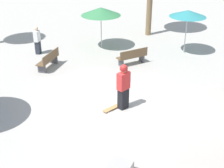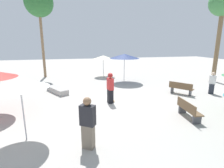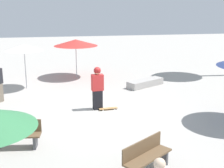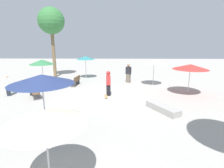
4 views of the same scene
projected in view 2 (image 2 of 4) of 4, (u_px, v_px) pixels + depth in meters
ground_plane at (118, 100)px, 11.04m from camera, size 60.00×60.00×0.00m
skater_main at (110, 87)px, 10.25m from camera, size 0.52×0.34×1.82m
skateboard at (111, 99)px, 10.90m from camera, size 0.82×0.28×0.07m
concrete_ledge at (57, 90)px, 12.54m from camera, size 2.22×1.62×0.37m
bench_near at (181, 88)px, 12.14m from camera, size 1.55×1.30×0.85m
bench_far at (188, 110)px, 8.25m from camera, size 1.64×0.63×0.85m
shade_umbrella_white at (20, 83)px, 6.00m from camera, size 1.96×1.96×2.32m
shade_umbrella_navy at (124, 56)px, 15.60m from camera, size 2.68×2.68×2.55m
shade_umbrella_cream at (103, 57)px, 18.31m from camera, size 2.11×2.11×2.22m
palm_tree_right at (223, 5)px, 14.78m from camera, size 2.33×2.33×8.05m
palm_tree_center_left at (39, 3)px, 16.75m from camera, size 2.71×2.71×8.64m
bystander_watching at (212, 83)px, 12.18m from camera, size 0.47×0.46×1.54m
bystander_far at (88, 123)px, 5.80m from camera, size 0.51×0.56×1.81m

